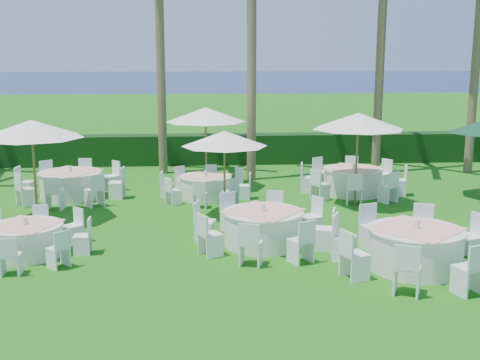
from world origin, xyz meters
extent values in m
plane|color=#195F10|center=(0.00, 0.00, 0.00)|extent=(120.00, 120.00, 0.00)
cube|color=black|center=(0.00, 12.00, 0.60)|extent=(34.00, 1.00, 1.20)
plane|color=#07114B|center=(0.00, 102.00, 0.00)|extent=(260.00, 260.00, 0.00)
cylinder|color=white|center=(-4.48, 0.56, 0.34)|extent=(1.55, 1.55, 0.67)
cylinder|color=white|center=(-4.48, 0.56, 0.68)|extent=(1.62, 1.62, 0.03)
cube|color=#F9AE8A|center=(-4.48, 0.56, 0.71)|extent=(1.63, 1.63, 0.01)
cylinder|color=silver|center=(-4.48, 0.56, 0.79)|extent=(0.11, 0.11, 0.14)
cube|color=white|center=(-3.64, 1.44, 0.40)|extent=(0.53, 0.53, 0.81)
cube|color=white|center=(-4.50, 1.78, 0.40)|extent=(0.38, 0.38, 0.81)
cube|color=white|center=(-4.46, -0.65, 0.40)|extent=(0.38, 0.38, 0.81)
cube|color=white|center=(-3.61, -0.28, 0.40)|extent=(0.53, 0.53, 0.81)
cube|color=white|center=(-3.27, 0.58, 0.40)|extent=(0.38, 0.38, 0.81)
cylinder|color=white|center=(0.83, 0.93, 0.39)|extent=(1.82, 1.82, 0.79)
cylinder|color=white|center=(0.83, 0.93, 0.80)|extent=(1.89, 1.89, 0.03)
cube|color=#F9AE8A|center=(0.83, 0.93, 0.82)|extent=(2.06, 2.06, 0.01)
cylinder|color=silver|center=(0.83, 0.93, 0.91)|extent=(0.13, 0.13, 0.17)
cube|color=white|center=(2.09, 1.60, 0.47)|extent=(0.60, 0.60, 0.95)
cube|color=white|center=(1.25, 2.29, 0.47)|extent=(0.55, 0.55, 0.95)
cube|color=white|center=(0.17, 2.18, 0.47)|extent=(0.60, 0.60, 0.95)
cube|color=white|center=(-0.52, 1.34, 0.47)|extent=(0.55, 0.55, 0.95)
cube|color=white|center=(-0.42, 0.26, 0.47)|extent=(0.60, 0.60, 0.95)
cube|color=white|center=(0.42, -0.43, 0.47)|extent=(0.55, 0.55, 0.95)
cube|color=white|center=(1.50, -0.32, 0.47)|extent=(0.60, 0.60, 0.95)
cube|color=white|center=(2.19, 0.52, 0.47)|extent=(0.55, 0.55, 0.95)
cylinder|color=white|center=(3.81, -0.88, 0.41)|extent=(1.91, 1.91, 0.83)
cylinder|color=white|center=(3.81, -0.88, 0.84)|extent=(1.99, 1.99, 0.03)
cube|color=#F9AE8A|center=(3.81, -0.88, 0.86)|extent=(2.17, 2.17, 0.01)
cylinder|color=silver|center=(3.81, -0.88, 0.95)|extent=(0.13, 0.13, 0.18)
cube|color=white|center=(5.22, -0.38, 0.50)|extent=(0.59, 0.59, 0.99)
cube|color=white|center=(4.45, 0.47, 0.50)|extent=(0.62, 0.62, 0.99)
cube|color=white|center=(3.32, 0.53, 0.50)|extent=(0.59, 0.59, 0.99)
cube|color=white|center=(2.47, -0.23, 0.50)|extent=(0.62, 0.62, 0.99)
cube|color=white|center=(2.40, -1.37, 0.50)|extent=(0.59, 0.59, 0.99)
cube|color=white|center=(3.17, -2.22, 0.50)|extent=(0.62, 0.62, 0.99)
cube|color=white|center=(4.30, -2.28, 0.50)|extent=(0.59, 0.59, 0.99)
cylinder|color=white|center=(-4.64, 6.14, 0.40)|extent=(1.86, 1.86, 0.81)
cylinder|color=white|center=(-4.64, 6.14, 0.82)|extent=(1.93, 1.93, 0.03)
cube|color=#F9AE8A|center=(-4.64, 6.14, 0.84)|extent=(2.03, 2.03, 0.01)
cylinder|color=silver|center=(-4.64, 6.14, 0.93)|extent=(0.13, 0.13, 0.17)
cube|color=white|center=(-3.51, 7.05, 0.48)|extent=(0.63, 0.63, 0.97)
cube|color=white|center=(-4.48, 7.58, 0.48)|extent=(0.50, 0.50, 0.97)
cube|color=white|center=(-5.55, 7.27, 0.48)|extent=(0.63, 0.63, 0.97)
cube|color=white|center=(-6.08, 6.29, 0.48)|extent=(0.50, 0.50, 0.97)
cube|color=white|center=(-5.76, 5.23, 0.48)|extent=(0.63, 0.63, 0.97)
cube|color=white|center=(-4.79, 4.70, 0.48)|extent=(0.50, 0.50, 0.97)
cube|color=white|center=(-3.72, 5.01, 0.48)|extent=(0.63, 0.63, 0.97)
cube|color=white|center=(-3.19, 5.99, 0.48)|extent=(0.50, 0.50, 0.97)
cylinder|color=white|center=(-0.44, 5.81, 0.34)|extent=(1.55, 1.55, 0.67)
cylinder|color=white|center=(-0.44, 5.81, 0.68)|extent=(1.62, 1.62, 0.03)
cube|color=#F9AE8A|center=(-0.44, 5.81, 0.71)|extent=(1.72, 1.72, 0.01)
cylinder|color=silver|center=(-0.44, 5.81, 0.79)|extent=(0.11, 0.11, 0.14)
cube|color=white|center=(0.53, 6.54, 0.40)|extent=(0.53, 0.53, 0.81)
cube|color=white|center=(-0.26, 7.01, 0.40)|extent=(0.43, 0.43, 0.81)
cube|color=white|center=(-1.17, 6.79, 0.40)|extent=(0.53, 0.53, 0.81)
cube|color=white|center=(-1.64, 5.99, 0.40)|extent=(0.43, 0.43, 0.81)
cube|color=white|center=(-1.41, 5.09, 0.40)|extent=(0.53, 0.53, 0.81)
cube|color=white|center=(-0.62, 4.61, 0.40)|extent=(0.43, 0.43, 0.81)
cube|color=white|center=(0.28, 4.84, 0.40)|extent=(0.53, 0.53, 0.81)
cube|color=white|center=(0.76, 5.63, 0.40)|extent=(0.43, 0.43, 0.81)
cylinder|color=white|center=(4.29, 6.07, 0.40)|extent=(1.84, 1.84, 0.80)
cylinder|color=white|center=(4.29, 6.07, 0.81)|extent=(1.92, 1.92, 0.03)
cube|color=#F9AE8A|center=(4.29, 6.07, 0.83)|extent=(2.07, 2.07, 0.01)
cylinder|color=silver|center=(4.29, 6.07, 0.92)|extent=(0.13, 0.13, 0.17)
cube|color=white|center=(5.50, 6.84, 0.48)|extent=(0.62, 0.62, 0.96)
cube|color=white|center=(4.60, 7.47, 0.48)|extent=(0.54, 0.54, 0.96)
cube|color=white|center=(3.52, 7.29, 0.48)|extent=(0.62, 0.62, 0.96)
cube|color=white|center=(2.88, 6.38, 0.48)|extent=(0.54, 0.54, 0.96)
cube|color=white|center=(3.07, 5.30, 0.48)|extent=(0.62, 0.62, 0.96)
cube|color=white|center=(3.97, 4.66, 0.48)|extent=(0.54, 0.54, 0.96)
cube|color=white|center=(5.06, 4.85, 0.48)|extent=(0.62, 0.62, 0.96)
cube|color=white|center=(5.69, 5.75, 0.48)|extent=(0.54, 0.54, 0.96)
cylinder|color=brown|center=(-5.00, 3.51, 1.31)|extent=(0.06, 0.06, 2.61)
cone|color=white|center=(-5.00, 3.51, 2.48)|extent=(2.72, 2.72, 0.47)
sphere|color=brown|center=(-5.00, 3.51, 2.64)|extent=(0.10, 0.10, 0.10)
cylinder|color=brown|center=(0.05, 3.60, 1.14)|extent=(0.05, 0.05, 2.28)
cone|color=white|center=(0.05, 3.60, 2.17)|extent=(2.34, 2.34, 0.41)
sphere|color=brown|center=(0.05, 3.60, 2.31)|extent=(0.09, 0.09, 0.09)
cylinder|color=brown|center=(-0.39, 7.28, 1.30)|extent=(0.06, 0.06, 2.60)
cone|color=white|center=(-0.39, 7.28, 2.47)|extent=(2.63, 2.63, 0.47)
sphere|color=brown|center=(-0.39, 7.28, 2.63)|extent=(0.10, 0.10, 0.10)
cylinder|color=brown|center=(3.98, 4.59, 1.32)|extent=(0.06, 0.06, 2.64)
cone|color=white|center=(3.98, 4.59, 2.51)|extent=(2.67, 2.67, 0.47)
sphere|color=brown|center=(3.98, 4.59, 2.67)|extent=(0.11, 0.11, 0.11)
cylinder|color=brown|center=(-1.97, 10.05, 3.98)|extent=(0.32, 0.32, 7.96)
cylinder|color=brown|center=(1.24, 8.60, 6.10)|extent=(0.32, 0.32, 12.20)
cylinder|color=brown|center=(6.04, 9.48, 4.07)|extent=(0.32, 0.32, 8.14)
cylinder|color=brown|center=(9.62, 9.39, 4.93)|extent=(0.32, 0.32, 9.86)
camera|label=1|loc=(-0.67, -12.50, 4.33)|focal=45.00mm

